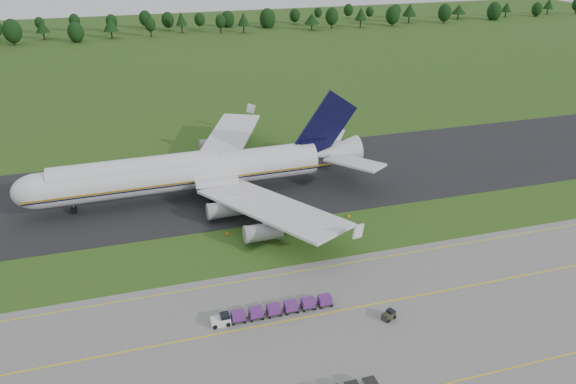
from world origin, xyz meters
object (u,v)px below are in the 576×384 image
object	(u,v)px
aircraft	(191,171)
utility_cart	(389,316)
baggage_train	(271,310)
edge_markers	(290,225)

from	to	relation	value
aircraft	utility_cart	xyz separation A→B (m)	(22.33, -50.01, -5.39)
aircraft	utility_cart	world-z (taller)	aircraft
aircraft	baggage_train	bearing A→B (deg)	-82.57
baggage_train	edge_markers	distance (m)	27.76
baggage_train	edge_markers	xyz separation A→B (m)	(10.62, 25.64, -0.68)
aircraft	edge_markers	size ratio (longest dim) A/B	2.93
edge_markers	aircraft	bearing A→B (deg)	131.51
utility_cart	aircraft	bearing A→B (deg)	114.06
baggage_train	utility_cart	distance (m)	17.59
utility_cart	baggage_train	bearing A→B (deg)	160.51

